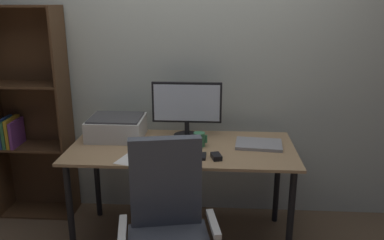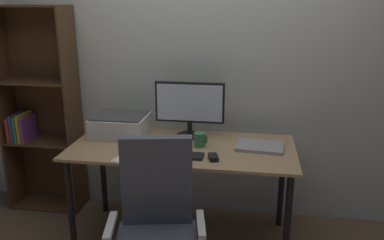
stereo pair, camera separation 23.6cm
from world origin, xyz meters
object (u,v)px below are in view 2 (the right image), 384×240
at_px(coffee_mug, 200,140).
at_px(laptop, 260,146).
at_px(printer, 121,125).
at_px(office_chair, 157,239).
at_px(bookshelf, 40,113).
at_px(keyboard, 181,155).
at_px(desk, 182,157).
at_px(mouse, 213,157).
at_px(monitor, 190,106).

xyz_separation_m(coffee_mug, laptop, (0.42, 0.04, -0.04)).
bearing_deg(printer, coffee_mug, -13.19).
distance_m(printer, office_chair, 1.07).
distance_m(laptop, bookshelf, 1.83).
bearing_deg(printer, keyboard, -33.52).
distance_m(desk, bookshelf, 1.33).
distance_m(keyboard, mouse, 0.21).
relative_size(desk, mouse, 16.35).
distance_m(keyboard, bookshelf, 1.41).
distance_m(mouse, coffee_mug, 0.26).
height_order(monitor, laptop, monitor).
bearing_deg(desk, office_chair, -91.19).
bearing_deg(mouse, coffee_mug, 102.49).
xyz_separation_m(monitor, coffee_mug, (0.10, -0.20, -0.19)).
relative_size(desk, printer, 3.92).
relative_size(coffee_mug, laptop, 0.31).
height_order(desk, bookshelf, bookshelf).
distance_m(desk, mouse, 0.33).
xyz_separation_m(mouse, bookshelf, (-1.51, 0.56, 0.07)).
bearing_deg(monitor, printer, -173.63).
height_order(monitor, bookshelf, bookshelf).
bearing_deg(keyboard, bookshelf, 158.75).
bearing_deg(monitor, desk, -94.50).
height_order(office_chair, bookshelf, bookshelf).
height_order(desk, mouse, mouse).
bearing_deg(mouse, monitor, 101.90).
height_order(laptop, printer, printer).
relative_size(coffee_mug, office_chair, 0.10).
xyz_separation_m(printer, office_chair, (0.49, -0.88, -0.36)).
relative_size(coffee_mug, printer, 0.25).
relative_size(coffee_mug, bookshelf, 0.06).
bearing_deg(office_chair, printer, 108.13).
relative_size(laptop, printer, 0.80).
bearing_deg(coffee_mug, bookshelf, 166.17).
height_order(printer, office_chair, office_chair).
distance_m(keyboard, laptop, 0.56).
relative_size(printer, office_chair, 0.40).
bearing_deg(laptop, monitor, 167.78).
relative_size(monitor, mouse, 5.35).
distance_m(laptop, office_chair, 0.99).
bearing_deg(printer, desk, -17.86).
bearing_deg(desk, keyboard, -81.49).
distance_m(monitor, bookshelf, 1.30).
xyz_separation_m(desk, printer, (-0.50, 0.16, 0.16)).
bearing_deg(monitor, coffee_mug, -63.13).
height_order(printer, bookshelf, bookshelf).
bearing_deg(keyboard, mouse, -3.35).
bearing_deg(laptop, printer, 179.65).
distance_m(mouse, office_chair, 0.64).
height_order(coffee_mug, printer, printer).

